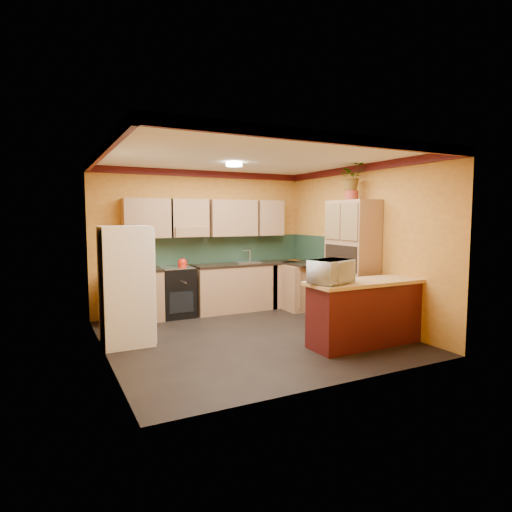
{
  "coord_description": "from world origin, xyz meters",
  "views": [
    {
      "loc": [
        -2.81,
        -5.73,
        1.83
      ],
      "look_at": [
        0.32,
        0.45,
        1.19
      ],
      "focal_mm": 30.0,
      "sensor_mm": 36.0,
      "label": 1
    }
  ],
  "objects_px": {
    "base_cabinets_back": "(209,290)",
    "stove": "(177,292)",
    "pantry": "(352,263)",
    "breakfast_bar": "(369,314)",
    "fridge": "(126,286)",
    "microwave": "(331,272)"
  },
  "relations": [
    {
      "from": "stove",
      "to": "breakfast_bar",
      "type": "relative_size",
      "value": 0.51
    },
    {
      "from": "stove",
      "to": "fridge",
      "type": "relative_size",
      "value": 0.54
    },
    {
      "from": "stove",
      "to": "fridge",
      "type": "xyz_separation_m",
      "value": [
        -1.12,
        -1.32,
        0.39
      ]
    },
    {
      "from": "microwave",
      "to": "breakfast_bar",
      "type": "bearing_deg",
      "value": -19.49
    },
    {
      "from": "base_cabinets_back",
      "to": "stove",
      "type": "bearing_deg",
      "value": -180.0
    },
    {
      "from": "microwave",
      "to": "pantry",
      "type": "bearing_deg",
      "value": 20.8
    },
    {
      "from": "base_cabinets_back",
      "to": "pantry",
      "type": "relative_size",
      "value": 1.74
    },
    {
      "from": "pantry",
      "to": "microwave",
      "type": "relative_size",
      "value": 3.59
    },
    {
      "from": "base_cabinets_back",
      "to": "fridge",
      "type": "relative_size",
      "value": 2.15
    },
    {
      "from": "breakfast_bar",
      "to": "stove",
      "type": "bearing_deg",
      "value": 124.28
    },
    {
      "from": "stove",
      "to": "fridge",
      "type": "distance_m",
      "value": 1.78
    },
    {
      "from": "breakfast_bar",
      "to": "microwave",
      "type": "bearing_deg",
      "value": 180.0
    },
    {
      "from": "base_cabinets_back",
      "to": "microwave",
      "type": "distance_m",
      "value": 3.04
    },
    {
      "from": "breakfast_bar",
      "to": "microwave",
      "type": "height_order",
      "value": "microwave"
    },
    {
      "from": "base_cabinets_back",
      "to": "stove",
      "type": "height_order",
      "value": "stove"
    },
    {
      "from": "pantry",
      "to": "breakfast_bar",
      "type": "distance_m",
      "value": 1.27
    },
    {
      "from": "base_cabinets_back",
      "to": "stove",
      "type": "xyz_separation_m",
      "value": [
        -0.62,
        -0.0,
        0.02
      ]
    },
    {
      "from": "fridge",
      "to": "pantry",
      "type": "height_order",
      "value": "pantry"
    },
    {
      "from": "pantry",
      "to": "breakfast_bar",
      "type": "height_order",
      "value": "pantry"
    },
    {
      "from": "base_cabinets_back",
      "to": "stove",
      "type": "distance_m",
      "value": 0.63
    },
    {
      "from": "stove",
      "to": "pantry",
      "type": "distance_m",
      "value": 3.17
    },
    {
      "from": "breakfast_bar",
      "to": "microwave",
      "type": "xyz_separation_m",
      "value": [
        -0.67,
        0.0,
        0.65
      ]
    }
  ]
}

